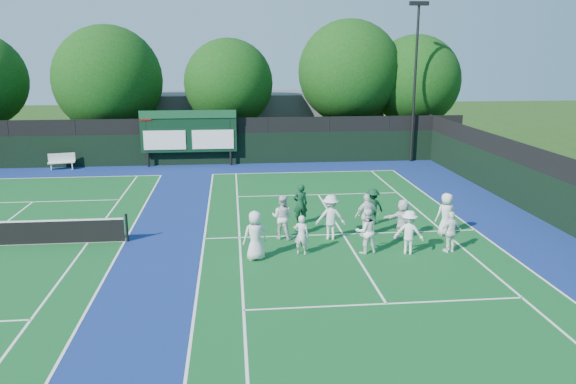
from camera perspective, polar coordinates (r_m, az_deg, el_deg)
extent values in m
plane|color=#1C3A0F|center=(21.62, 6.12, -5.14)|extent=(120.00, 120.00, 0.00)
cube|color=navy|center=(22.18, -9.84, -4.76)|extent=(34.00, 32.00, 0.01)
cube|color=#104F1F|center=(22.54, 5.60, -4.29)|extent=(10.97, 23.77, 0.00)
cube|color=white|center=(33.87, 1.67, 2.02)|extent=(10.97, 0.08, 0.00)
cube|color=white|center=(22.15, -8.51, -4.71)|extent=(0.08, 23.77, 0.00)
cube|color=white|center=(24.20, 18.46, -3.66)|extent=(0.08, 23.77, 0.00)
cube|color=white|center=(22.12, -4.95, -4.62)|extent=(0.08, 23.77, 0.00)
cube|color=white|center=(23.68, 15.43, -3.83)|extent=(0.08, 23.77, 0.00)
cube|color=white|center=(16.75, 9.95, -11.11)|extent=(8.23, 0.08, 0.00)
cube|color=white|center=(28.59, 3.10, -0.27)|extent=(8.23, 0.08, 0.00)
cube|color=white|center=(22.54, 5.60, -4.28)|extent=(0.08, 12.80, 0.00)
cube|color=white|center=(34.96, -21.73, 1.39)|extent=(10.97, 0.08, 0.00)
cube|color=white|center=(22.51, -16.26, -4.82)|extent=(0.08, 23.77, 0.00)
cube|color=white|center=(22.80, -19.65, -4.84)|extent=(0.08, 23.77, 0.00)
cube|color=white|center=(29.86, -24.50, -0.92)|extent=(8.23, 0.08, 0.00)
cube|color=black|center=(36.51, -8.37, 4.33)|extent=(34.00, 0.08, 2.00)
cube|color=black|center=(36.29, -8.45, 6.66)|extent=(34.00, 0.05, 1.00)
cube|color=black|center=(25.58, 25.84, -1.13)|extent=(0.08, 32.00, 2.00)
cube|color=black|center=(25.26, 26.20, 2.16)|extent=(0.05, 32.00, 1.00)
cylinder|color=black|center=(36.34, -14.14, 5.21)|extent=(0.16, 0.16, 3.50)
cylinder|color=black|center=(35.95, -5.88, 5.47)|extent=(0.16, 0.16, 3.50)
cube|color=black|center=(35.99, -10.06, 6.06)|extent=(6.00, 0.15, 2.60)
cube|color=#134424|center=(35.76, -10.15, 7.78)|extent=(6.00, 0.05, 0.50)
cube|color=white|center=(36.10, -12.42, 5.17)|extent=(2.60, 0.04, 1.20)
cube|color=white|center=(35.88, -7.64, 5.32)|extent=(2.60, 0.04, 1.20)
cube|color=maroon|center=(36.05, -14.30, 7.46)|extent=(0.70, 0.04, 0.50)
cube|color=#56575B|center=(44.31, -2.78, 7.47)|extent=(18.00, 6.00, 4.00)
cylinder|color=black|center=(37.63, 12.75, 10.56)|extent=(0.16, 0.16, 10.00)
cube|color=black|center=(37.68, 13.18, 18.16)|extent=(1.20, 0.30, 0.25)
cylinder|color=black|center=(22.32, -16.06, -3.52)|extent=(0.10, 0.10, 1.10)
cube|color=silver|center=(37.38, -22.03, 2.80)|extent=(1.62, 0.78, 0.06)
cube|color=silver|center=(37.48, -22.01, 3.28)|extent=(1.54, 0.44, 0.52)
cube|color=silver|center=(37.60, -22.92, 2.42)|extent=(0.15, 0.37, 0.42)
cube|color=silver|center=(37.25, -21.07, 2.49)|extent=(0.15, 0.37, 0.42)
cylinder|color=black|center=(40.71, -17.39, 5.20)|extent=(0.44, 0.44, 2.51)
sphere|color=#0C350C|center=(40.33, -17.80, 10.79)|extent=(7.26, 7.26, 7.26)
sphere|color=#0C350C|center=(40.55, -16.80, 9.84)|extent=(5.08, 5.08, 5.08)
cylinder|color=black|center=(39.87, -5.93, 5.72)|extent=(0.44, 0.44, 2.69)
sphere|color=#0C350C|center=(39.51, -6.06, 10.93)|extent=(6.10, 6.10, 6.10)
sphere|color=#0C350C|center=(39.85, -5.16, 10.10)|extent=(4.27, 4.27, 4.27)
cylinder|color=black|center=(40.71, 6.08, 6.13)|extent=(0.44, 0.44, 3.03)
sphere|color=#0C350C|center=(40.35, 6.24, 12.06)|extent=(7.18, 7.18, 7.18)
sphere|color=#0C350C|center=(40.80, 6.97, 11.05)|extent=(5.03, 5.03, 5.03)
cylinder|color=black|center=(41.97, 12.51, 5.88)|extent=(0.44, 0.44, 2.69)
sphere|color=#0C350C|center=(41.63, 12.79, 10.98)|extent=(6.41, 6.41, 6.41)
sphere|color=#0C350C|center=(42.14, 13.40, 10.11)|extent=(4.48, 4.48, 4.48)
sphere|color=#C6DF1A|center=(21.91, 1.03, -4.70)|extent=(0.07, 0.07, 0.07)
sphere|color=#C6DF1A|center=(25.08, 7.22, -2.37)|extent=(0.07, 0.07, 0.07)
sphere|color=#C6DF1A|center=(23.38, 16.60, -4.09)|extent=(0.07, 0.07, 0.07)
sphere|color=#C6DF1A|center=(23.24, 0.63, -3.59)|extent=(0.07, 0.07, 0.07)
sphere|color=#C6DF1A|center=(22.78, 1.86, -3.96)|extent=(0.07, 0.07, 0.07)
sphere|color=#C6DF1A|center=(22.37, 11.08, -4.57)|extent=(0.07, 0.07, 0.07)
imported|color=silver|center=(19.57, -3.34, -4.43)|extent=(0.98, 0.77, 1.76)
imported|color=silver|center=(20.08, 1.38, -4.38)|extent=(0.62, 0.51, 1.46)
imported|color=white|center=(20.38, 7.92, -3.94)|extent=(0.91, 0.77, 1.66)
imported|color=white|center=(20.57, 12.19, -4.03)|extent=(1.18, 0.93, 1.61)
imported|color=white|center=(21.14, 16.20, -3.91)|extent=(0.96, 0.60, 1.53)
imported|color=silver|center=(21.70, -0.59, -2.57)|extent=(1.04, 0.94, 1.74)
imported|color=silver|center=(21.71, 4.35, -2.57)|extent=(1.18, 0.73, 1.76)
imported|color=white|center=(22.19, 8.01, -2.36)|extent=(1.08, 0.64, 1.72)
imported|color=white|center=(22.19, 11.55, -2.70)|extent=(1.51, 0.63, 1.58)
imported|color=white|center=(22.99, 15.77, -2.19)|extent=(0.90, 0.65, 1.71)
imported|color=#0E351F|center=(23.59, 1.27, -1.24)|extent=(0.68, 0.50, 1.71)
imported|color=#0D321C|center=(23.75, 8.58, -1.50)|extent=(1.13, 0.85, 1.55)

